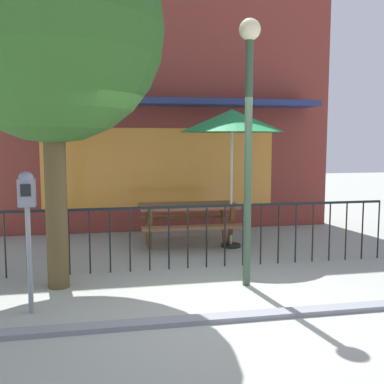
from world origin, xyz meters
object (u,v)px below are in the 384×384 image
at_px(patio_umbrella, 232,122).
at_px(street_tree, 51,30).
at_px(picnic_table_left, 188,213).
at_px(parking_meter_near, 27,204).
at_px(street_lamp, 249,112).

bearing_deg(patio_umbrella, street_tree, -147.97).
bearing_deg(picnic_table_left, patio_umbrella, -19.63).
height_order(parking_meter_near, street_tree, street_tree).
relative_size(street_tree, street_lamp, 1.37).
xyz_separation_m(picnic_table_left, street_tree, (-2.16, -2.08, 2.72)).
bearing_deg(picnic_table_left, street_tree, -136.06).
relative_size(patio_umbrella, street_lamp, 0.71).
distance_m(picnic_table_left, street_lamp, 3.03).
distance_m(street_tree, street_lamp, 2.71).
height_order(street_tree, street_lamp, street_tree).
height_order(patio_umbrella, street_lamp, street_lamp).
distance_m(parking_meter_near, street_lamp, 2.95).
relative_size(picnic_table_left, street_tree, 0.38).
xyz_separation_m(patio_umbrella, parking_meter_near, (-3.13, -2.72, -1.03)).
bearing_deg(street_lamp, patio_umbrella, 79.35).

